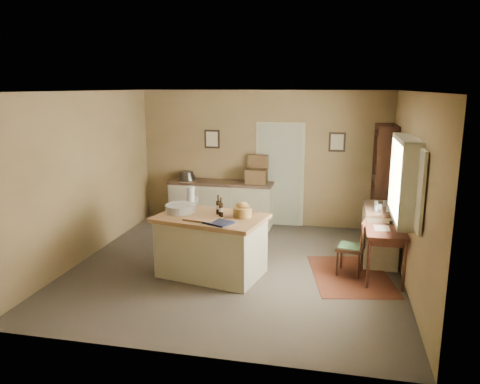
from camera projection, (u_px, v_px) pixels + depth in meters
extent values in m
plane|color=#51493E|center=(236.00, 267.00, 7.32)|extent=(5.00, 5.00, 0.00)
cube|color=#987E54|center=(263.00, 159.00, 9.41)|extent=(5.00, 0.10, 2.70)
cube|color=#987E54|center=(182.00, 232.00, 4.64)|extent=(5.00, 0.10, 2.70)
cube|color=#987E54|center=(85.00, 176.00, 7.53)|extent=(0.10, 5.00, 2.70)
cube|color=#987E54|center=(411.00, 190.00, 6.51)|extent=(0.10, 5.00, 2.70)
plane|color=silver|center=(236.00, 91.00, 6.72)|extent=(5.00, 5.00, 0.00)
cube|color=#A9AF94|center=(280.00, 174.00, 9.37)|extent=(0.97, 0.06, 2.11)
cube|color=black|center=(212.00, 139.00, 9.52)|extent=(0.32, 0.02, 0.38)
cube|color=beige|center=(212.00, 139.00, 9.51)|extent=(0.24, 0.01, 0.30)
cube|color=black|center=(337.00, 142.00, 9.01)|extent=(0.32, 0.02, 0.38)
cube|color=beige|center=(337.00, 142.00, 9.00)|extent=(0.24, 0.01, 0.30)
cube|color=beige|center=(401.00, 217.00, 6.42)|extent=(0.25, 1.32, 0.06)
cube|color=beige|center=(408.00, 139.00, 6.19)|extent=(0.25, 1.32, 0.06)
cube|color=white|center=(414.00, 179.00, 6.28)|extent=(0.01, 1.20, 1.00)
cube|color=beige|center=(421.00, 192.00, 5.50)|extent=(0.04, 0.35, 1.00)
cube|color=beige|center=(403.00, 169.00, 7.07)|extent=(0.04, 0.35, 1.00)
cube|color=beige|center=(212.00, 247.00, 6.96)|extent=(1.60, 1.18, 0.85)
cube|color=#AE7852|center=(211.00, 218.00, 6.86)|extent=(1.72, 1.30, 0.06)
cylinder|color=white|center=(181.00, 209.00, 7.05)|extent=(0.45, 0.45, 0.11)
cube|color=#AE7852|center=(202.00, 219.00, 6.66)|extent=(0.51, 0.40, 0.03)
cube|color=black|center=(218.00, 222.00, 6.48)|extent=(0.45, 0.41, 0.02)
cylinder|color=olive|center=(242.00, 212.00, 6.78)|extent=(0.27, 0.27, 0.14)
cylinder|color=black|center=(218.00, 205.00, 6.92)|extent=(0.06, 0.06, 0.29)
cylinder|color=black|center=(221.00, 207.00, 6.78)|extent=(0.06, 0.06, 0.29)
cube|color=beige|center=(221.00, 205.00, 9.49)|extent=(2.05, 0.56, 0.85)
cube|color=#332319|center=(221.00, 183.00, 9.39)|extent=(2.09, 0.59, 0.05)
cube|color=#4F371E|center=(256.00, 176.00, 9.20)|extent=(0.41, 0.31, 0.28)
cylinder|color=#59544F|center=(187.00, 176.00, 9.51)|extent=(0.35, 0.35, 0.18)
cube|color=#531D11|center=(351.00, 275.00, 6.99)|extent=(1.38, 1.78, 0.01)
cube|color=#3C1C14|center=(385.00, 230.00, 6.74)|extent=(0.55, 0.91, 0.03)
cube|color=#3C1C14|center=(385.00, 234.00, 6.75)|extent=(0.49, 0.85, 0.10)
cube|color=silver|center=(382.00, 228.00, 6.74)|extent=(0.22, 0.30, 0.01)
cylinder|color=black|center=(391.00, 223.00, 6.95)|extent=(0.05, 0.05, 0.05)
cylinder|color=#3C1C14|center=(368.00, 264.00, 6.47)|extent=(0.04, 0.04, 0.72)
cylinder|color=#3C1C14|center=(404.00, 267.00, 6.38)|extent=(0.04, 0.04, 0.72)
cylinder|color=#3C1C14|center=(365.00, 245.00, 7.26)|extent=(0.04, 0.04, 0.72)
cylinder|color=#3C1C14|center=(397.00, 247.00, 7.17)|extent=(0.04, 0.04, 0.72)
cube|color=beige|center=(380.00, 236.00, 7.51)|extent=(0.51, 0.92, 0.85)
cube|color=#332319|center=(382.00, 209.00, 7.41)|extent=(0.54, 0.96, 0.05)
cylinder|color=silver|center=(381.00, 206.00, 7.27)|extent=(0.22, 0.22, 0.09)
cube|color=black|center=(385.00, 188.00, 8.09)|extent=(0.36, 0.04, 2.10)
cube|color=black|center=(381.00, 178.00, 8.96)|extent=(0.36, 0.04, 2.10)
cube|color=black|center=(393.00, 183.00, 8.49)|extent=(0.02, 0.95, 2.10)
cube|color=black|center=(380.00, 235.00, 8.75)|extent=(0.36, 0.91, 0.03)
cube|color=black|center=(381.00, 208.00, 8.63)|extent=(0.36, 0.91, 0.03)
cube|color=black|center=(383.00, 180.00, 8.51)|extent=(0.36, 0.91, 0.03)
cube|color=black|center=(385.00, 157.00, 8.42)|extent=(0.36, 0.91, 0.03)
cube|color=black|center=(387.00, 134.00, 8.33)|extent=(0.36, 0.91, 0.03)
cylinder|color=white|center=(384.00, 177.00, 8.50)|extent=(0.12, 0.12, 0.11)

